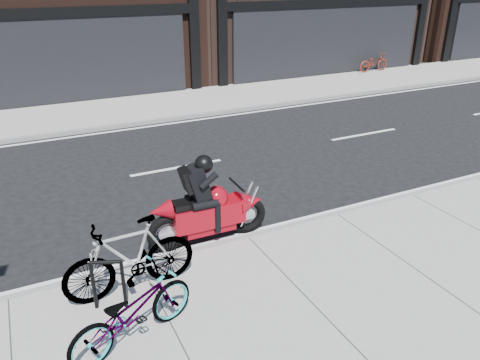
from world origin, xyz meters
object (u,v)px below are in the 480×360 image
bicycle_far (374,62)px  bike_rack (108,280)px  bicycle_front (132,311)px  bicycle_rear (130,257)px  motorcycle (213,207)px

bicycle_far → bike_rack: bearing=127.3°
bike_rack → bicycle_front: bearing=-80.5°
bicycle_front → bicycle_rear: 1.08m
bike_rack → bicycle_front: bicycle_front is taller
bike_rack → bicycle_far: size_ratio=0.48×
bike_rack → bicycle_rear: bicycle_rear is taller
bicycle_rear → motorcycle: size_ratio=0.86×
motorcycle → bike_rack: bearing=-148.7°
bicycle_rear → bike_rack: bearing=-60.1°
bicycle_far → motorcycle: bearing=128.5°
bicycle_front → motorcycle: motorcycle is taller
bicycle_front → bicycle_far: bicycle_front is taller
bicycle_front → motorcycle: bearing=-63.6°
bicycle_rear → motorcycle: (1.76, 1.00, -0.03)m
bike_rack → motorcycle: 2.47m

